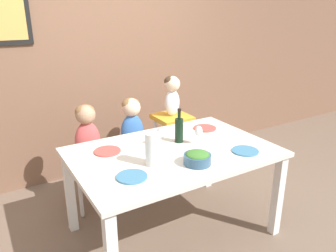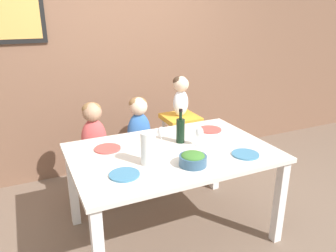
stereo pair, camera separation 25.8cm
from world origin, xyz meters
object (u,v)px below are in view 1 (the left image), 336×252
Objects in this scene: chair_far_left at (90,168)px; chair_far_center at (134,157)px; chair_right_highchair at (172,130)px; dinner_plate_back_left at (107,151)px; wine_glass_near at (199,132)px; person_child_center at (132,122)px; salad_bowl_large at (197,158)px; paper_towel_roll at (153,149)px; dinner_plate_front_left at (132,177)px; person_child_left at (87,131)px; wine_bottle at (179,129)px; person_baby_right at (172,91)px; dinner_plate_front_right at (245,151)px; dinner_plate_back_right at (205,128)px; wine_glass_far at (161,133)px.

chair_far_left is 0.45m from chair_far_center.
dinner_plate_back_left is (-0.92, -0.52, 0.17)m from chair_right_highchair.
wine_glass_near reaches higher than dinner_plate_back_left.
person_child_center is 1.06m from salad_bowl_large.
salad_bowl_large is at bearing -88.99° from chair_far_center.
paper_towel_roll is at bearing -106.10° from chair_far_center.
paper_towel_roll is 1.16× the size of dinner_plate_front_left.
wine_bottle is at bearing -47.48° from person_child_left.
chair_far_center is 0.79m from dinner_plate_back_left.
chair_far_center is 1.09× the size of person_baby_right.
chair_far_center is 2.86× the size of wine_glass_near.
wine_bottle reaches higher than chair_far_center.
dinner_plate_back_left is at bearing 132.06° from salad_bowl_large.
salad_bowl_large is 0.96× the size of dinner_plate_front_left.
dinner_plate_front_left and dinner_plate_front_right have the same top height.
dinner_plate_back_right is at bearing -27.26° from person_child_left.
chair_right_highchair is at bearing 51.64° from wine_glass_far.
chair_far_left is 0.65m from dinner_plate_back_left.
wine_bottle is 1.39× the size of dinner_plate_front_right.
dinner_plate_front_left is 0.94m from dinner_plate_front_right.
person_child_center is 1.17m from dinner_plate_front_right.
chair_right_highchair is at bearing 29.75° from dinner_plate_back_left.
person_baby_right is at bearing 51.74° from wine_glass_far.
salad_bowl_large is 0.96× the size of dinner_plate_back_left.
chair_far_center is (0.45, 0.00, 0.00)m from chair_far_left.
chair_far_center is 0.93m from wine_glass_near.
dinner_plate_back_right is at bearing -84.01° from person_baby_right.
wine_glass_near is 0.76× the size of dinner_plate_back_left.
chair_right_highchair is 3.79× the size of salad_bowl_large.
chair_right_highchair is at bearing 90.42° from dinner_plate_front_right.
person_baby_right is 2.01× the size of dinner_plate_back_right.
salad_bowl_large is at bearing -112.58° from person_baby_right.
wine_bottle reaches higher than wine_glass_far.
salad_bowl_large reaches higher than dinner_plate_front_left.
chair_right_highchair is 1.09m from dinner_plate_front_right.
person_child_center is 3.47× the size of wine_glass_far.
wine_glass_far is 0.58m from dinner_plate_front_left.
dinner_plate_front_right is (0.45, -0.02, -0.04)m from salad_bowl_large.
person_baby_right is at bearing 74.02° from wine_glass_near.
chair_far_center is 0.59m from person_child_left.
dinner_plate_back_left reaches higher than chair_far_center.
person_child_center reaches higher than wine_glass_far.
chair_far_left is at bearing -90.00° from person_child_left.
paper_towel_roll is 0.33m from salad_bowl_large.
wine_bottle reaches higher than dinner_plate_front_right.
person_child_left reaches higher than wine_glass_near.
paper_towel_roll is (-0.72, -0.90, -0.14)m from person_baby_right.
chair_right_highchair is at bearing 62.86° from wine_bottle.
person_child_center reaches higher than paper_towel_roll.
chair_right_highchair is at bearing 0.00° from chair_far_center.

